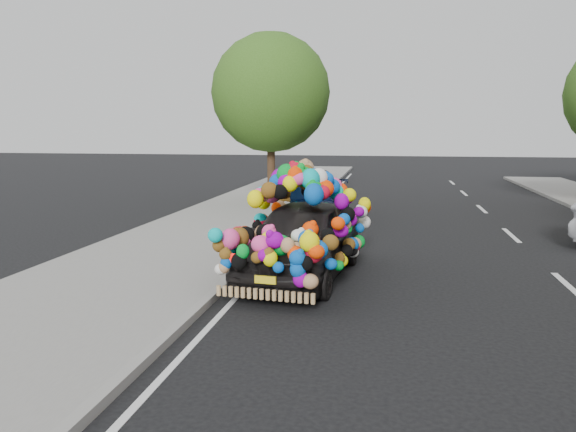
% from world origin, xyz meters
% --- Properties ---
extents(ground, '(100.00, 100.00, 0.00)m').
position_xyz_m(ground, '(0.00, 0.00, 0.00)').
color(ground, black).
rests_on(ground, ground).
extents(sidewalk, '(4.00, 60.00, 0.12)m').
position_xyz_m(sidewalk, '(-4.30, 0.00, 0.06)').
color(sidewalk, gray).
rests_on(sidewalk, ground).
extents(kerb, '(0.15, 60.00, 0.13)m').
position_xyz_m(kerb, '(-2.35, 0.00, 0.07)').
color(kerb, gray).
rests_on(kerb, ground).
extents(lane_markings, '(6.00, 50.00, 0.01)m').
position_xyz_m(lane_markings, '(3.60, 0.00, 0.01)').
color(lane_markings, silver).
rests_on(lane_markings, ground).
extents(tree_near_sidewalk, '(4.20, 4.20, 6.13)m').
position_xyz_m(tree_near_sidewalk, '(-3.80, 9.50, 4.02)').
color(tree_near_sidewalk, '#332114').
rests_on(tree_near_sidewalk, ground).
extents(plush_art_car, '(2.50, 4.58, 2.08)m').
position_xyz_m(plush_art_car, '(-1.16, -0.07, 1.06)').
color(plush_art_car, black).
rests_on(plush_art_car, ground).
extents(navy_sedan, '(1.97, 4.22, 1.19)m').
position_xyz_m(navy_sedan, '(-1.77, 6.09, 0.60)').
color(navy_sedan, black).
rests_on(navy_sedan, ground).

